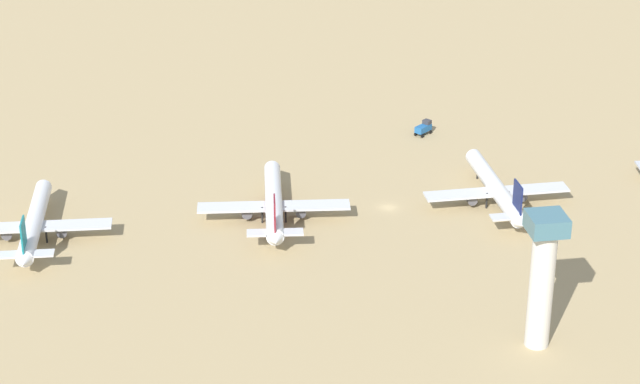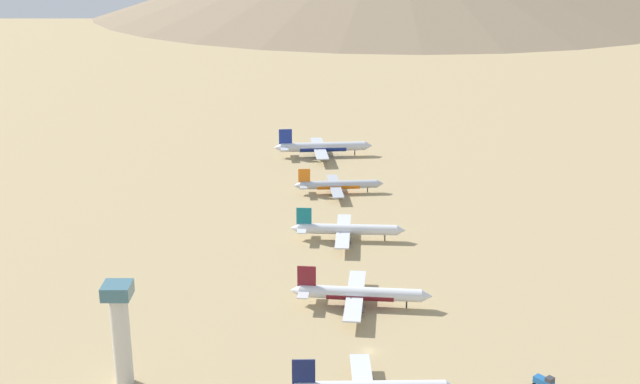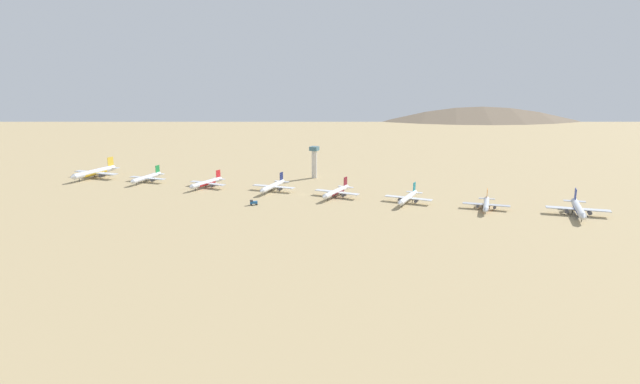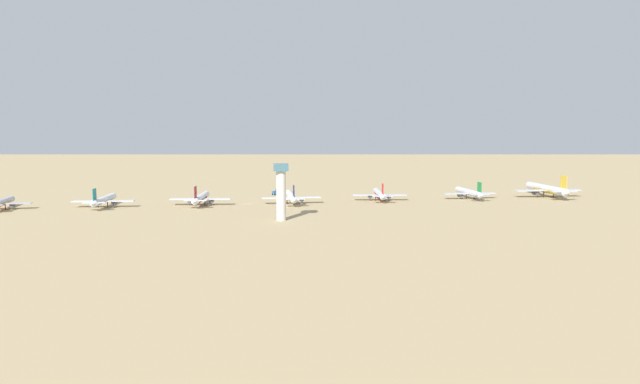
% 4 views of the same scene
% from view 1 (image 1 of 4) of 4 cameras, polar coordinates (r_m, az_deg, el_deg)
% --- Properties ---
extents(ground_plane, '(2402.36, 2402.36, 0.00)m').
position_cam_1_polar(ground_plane, '(294.94, 3.25, -0.74)').
color(ground_plane, tan).
extents(parked_jet_3, '(44.34, 35.93, 12.81)m').
position_cam_1_polar(parked_jet_3, '(297.74, 8.30, 0.20)').
color(parked_jet_3, silver).
rests_on(parked_jet_3, ground).
extents(parked_jet_4, '(45.01, 36.65, 12.97)m').
position_cam_1_polar(parked_jet_4, '(287.53, -2.21, -0.47)').
color(parked_jet_4, silver).
rests_on(parked_jet_4, ground).
extents(parked_jet_5, '(43.88, 35.64, 12.65)m').
position_cam_1_polar(parked_jet_5, '(285.44, -13.36, -1.40)').
color(parked_jet_5, silver).
rests_on(parked_jet_5, ground).
extents(service_truck, '(5.32, 5.55, 3.90)m').
position_cam_1_polar(service_truck, '(337.66, 4.94, 3.06)').
color(service_truck, '#1E5999').
rests_on(service_truck, ground).
extents(control_tower, '(7.20, 7.20, 28.56)m').
position_cam_1_polar(control_tower, '(236.04, 10.48, -3.81)').
color(control_tower, beige).
rests_on(control_tower, ground).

